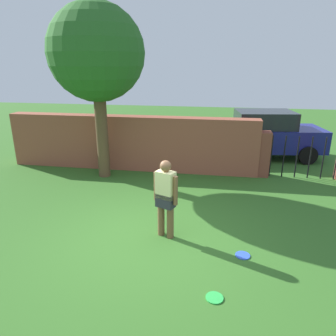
# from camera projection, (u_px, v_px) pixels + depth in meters

# --- Properties ---
(ground_plane) EXTENTS (40.00, 40.00, 0.00)m
(ground_plane) POSITION_uv_depth(u_px,v_px,m) (147.00, 238.00, 6.34)
(ground_plane) COLOR #336623
(brick_wall) EXTENTS (8.16, 0.50, 1.76)m
(brick_wall) POSITION_uv_depth(u_px,v_px,m) (131.00, 143.00, 10.22)
(brick_wall) COLOR brown
(brick_wall) RESTS_ON ground
(tree) EXTENTS (2.70, 2.70, 4.99)m
(tree) POSITION_uv_depth(u_px,v_px,m) (97.00, 54.00, 8.67)
(tree) COLOR brown
(tree) RESTS_ON ground
(person) EXTENTS (0.50, 0.34, 1.62)m
(person) POSITION_uv_depth(u_px,v_px,m) (166.00, 196.00, 6.13)
(person) COLOR brown
(person) RESTS_ON ground
(fence_gate) EXTENTS (2.87, 0.44, 1.40)m
(fence_gate) POSITION_uv_depth(u_px,v_px,m) (304.00, 156.00, 9.43)
(fence_gate) COLOR brown
(fence_gate) RESTS_ON ground
(car) EXTENTS (4.40, 2.37, 1.72)m
(car) POSITION_uv_depth(u_px,v_px,m) (263.00, 134.00, 11.49)
(car) COLOR navy
(car) RESTS_ON ground
(frisbee_blue) EXTENTS (0.27, 0.27, 0.02)m
(frisbee_blue) POSITION_uv_depth(u_px,v_px,m) (243.00, 255.00, 5.75)
(frisbee_blue) COLOR blue
(frisbee_blue) RESTS_ON ground
(frisbee_green) EXTENTS (0.27, 0.27, 0.02)m
(frisbee_green) POSITION_uv_depth(u_px,v_px,m) (215.00, 298.00, 4.71)
(frisbee_green) COLOR green
(frisbee_green) RESTS_ON ground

